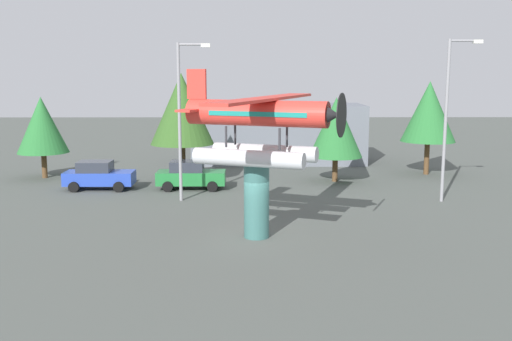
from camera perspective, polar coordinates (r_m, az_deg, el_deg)
ground_plane at (r=25.75m, az=0.05°, el=-6.51°), size 140.00×140.00×0.00m
display_pedestal at (r=25.34m, az=0.05°, el=-2.95°), size 1.10×1.10×3.28m
floatplane_monument at (r=24.80m, az=0.34°, el=4.52°), size 7.19×10.10×4.00m
car_near_blue at (r=37.21m, az=-15.13°, el=-0.45°), size 4.20×2.02×1.76m
car_mid_green at (r=36.27m, az=-6.45°, el=-0.44°), size 4.20×2.02×1.76m
streetlight_primary at (r=32.50m, az=-7.19°, el=5.74°), size 1.84×0.28×8.73m
streetlight_secondary at (r=33.74m, az=18.37°, el=5.63°), size 1.84×0.28×8.92m
storefront_building at (r=47.04m, az=2.17°, el=3.65°), size 13.58×5.31×4.62m
tree_west at (r=42.14m, az=-20.19°, el=4.19°), size 3.42×3.42×5.54m
tree_east at (r=37.88m, az=-7.26°, el=5.98°), size 4.10×4.10×7.12m
tree_center_back at (r=38.63m, az=7.82°, el=4.20°), size 3.51×3.51×5.55m
tree_far_east at (r=42.66m, az=16.54°, el=5.53°), size 3.79×3.79×6.56m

